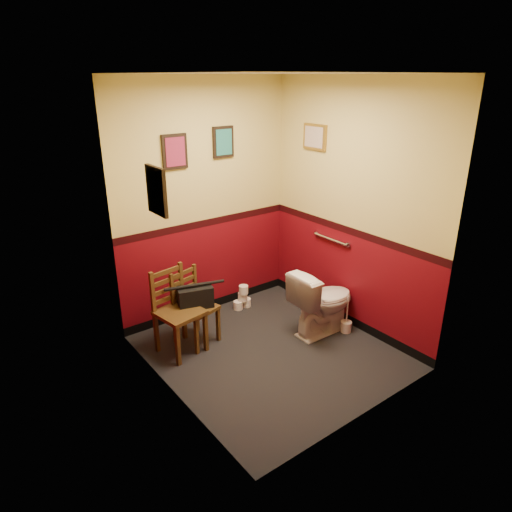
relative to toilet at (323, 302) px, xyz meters
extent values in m
cube|color=black|center=(-0.72, 0.01, -0.37)|extent=(2.20, 2.40, 0.00)
cube|color=silver|center=(-0.72, 0.01, 2.33)|extent=(2.20, 2.40, 0.00)
cube|color=#5F0711|center=(-0.72, 1.21, 0.98)|extent=(2.20, 0.00, 2.70)
cube|color=#5F0711|center=(-0.72, -1.19, 0.98)|extent=(2.20, 0.00, 2.70)
cube|color=#5F0711|center=(-1.82, 0.01, 0.98)|extent=(0.00, 2.40, 2.70)
cube|color=#5F0711|center=(0.38, 0.01, 0.98)|extent=(0.00, 2.40, 2.70)
cylinder|color=silver|center=(0.35, 0.26, 0.58)|extent=(0.03, 0.50, 0.03)
cylinder|color=silver|center=(0.37, 0.01, 0.58)|extent=(0.02, 0.06, 0.06)
cylinder|color=silver|center=(0.37, 0.51, 0.58)|extent=(0.02, 0.06, 0.06)
cube|color=black|center=(-1.07, 1.19, 1.58)|extent=(0.28, 0.03, 0.36)
cube|color=maroon|center=(-1.07, 1.18, 1.58)|extent=(0.22, 0.01, 0.30)
cube|color=black|center=(-0.47, 1.19, 1.63)|extent=(0.26, 0.03, 0.34)
cube|color=#23716E|center=(-0.47, 1.18, 1.63)|extent=(0.20, 0.01, 0.28)
cube|color=black|center=(-1.80, 0.11, 1.48)|extent=(0.03, 0.30, 0.38)
cube|color=tan|center=(-1.79, 0.11, 1.48)|extent=(0.01, 0.24, 0.31)
cube|color=olive|center=(0.36, 0.61, 1.68)|extent=(0.03, 0.34, 0.28)
cube|color=tan|center=(0.35, 0.61, 1.68)|extent=(0.01, 0.28, 0.22)
imported|color=white|center=(0.00, 0.00, 0.00)|extent=(0.77, 0.44, 0.74)
cylinder|color=silver|center=(0.22, -0.17, -0.31)|extent=(0.12, 0.12, 0.12)
cylinder|color=silver|center=(0.22, -0.17, -0.10)|extent=(0.02, 0.02, 0.35)
cube|color=#4B3416|center=(-1.44, 0.60, 0.08)|extent=(0.48, 0.48, 0.04)
cube|color=#4B3416|center=(-1.58, 0.39, -0.15)|extent=(0.05, 0.05, 0.45)
cube|color=#4B3416|center=(-1.64, 0.74, -0.15)|extent=(0.05, 0.05, 0.45)
cube|color=#4B3416|center=(-1.23, 0.45, -0.15)|extent=(0.05, 0.05, 0.45)
cube|color=#4B3416|center=(-1.29, 0.80, -0.15)|extent=(0.05, 0.05, 0.45)
cube|color=#4B3416|center=(-1.64, 0.75, 0.30)|extent=(0.04, 0.04, 0.45)
cube|color=#4B3416|center=(-1.29, 0.81, 0.30)|extent=(0.04, 0.04, 0.45)
cube|color=#4B3416|center=(-1.47, 0.78, 0.17)|extent=(0.34, 0.08, 0.04)
cube|color=#4B3416|center=(-1.47, 0.78, 0.27)|extent=(0.34, 0.08, 0.04)
cube|color=#4B3416|center=(-1.47, 0.78, 0.37)|extent=(0.34, 0.08, 0.04)
cube|color=#4B3416|center=(-1.47, 0.78, 0.47)|extent=(0.34, 0.08, 0.04)
cube|color=#4B3416|center=(-1.22, 0.65, 0.03)|extent=(0.46, 0.46, 0.04)
cube|color=#4B3416|center=(-1.34, 0.46, -0.17)|extent=(0.04, 0.04, 0.40)
cube|color=#4B3416|center=(-1.42, 0.77, -0.17)|extent=(0.04, 0.04, 0.40)
cube|color=#4B3416|center=(-1.02, 0.54, -0.17)|extent=(0.04, 0.04, 0.40)
cube|color=#4B3416|center=(-1.10, 0.85, -0.17)|extent=(0.04, 0.04, 0.40)
cube|color=#4B3416|center=(-1.42, 0.77, 0.24)|extent=(0.04, 0.04, 0.40)
cube|color=#4B3416|center=(-1.10, 0.85, 0.24)|extent=(0.04, 0.04, 0.40)
cube|color=#4B3416|center=(-1.26, 0.81, 0.12)|extent=(0.30, 0.10, 0.04)
cube|color=#4B3416|center=(-1.26, 0.81, 0.21)|extent=(0.30, 0.10, 0.04)
cube|color=#4B3416|center=(-1.26, 0.81, 0.30)|extent=(0.30, 0.10, 0.04)
cube|color=#4B3416|center=(-1.26, 0.81, 0.39)|extent=(0.30, 0.10, 0.04)
cube|color=black|center=(-1.22, 0.65, 0.16)|extent=(0.40, 0.27, 0.23)
cylinder|color=black|center=(-1.22, 0.65, 0.30)|extent=(0.31, 0.12, 0.03)
cylinder|color=silver|center=(-0.44, 0.99, -0.32)|extent=(0.11, 0.11, 0.10)
cylinder|color=silver|center=(-0.32, 0.99, -0.32)|extent=(0.11, 0.11, 0.10)
cylinder|color=silver|center=(-0.38, 0.98, -0.22)|extent=(0.11, 0.11, 0.10)
cylinder|color=silver|center=(-0.38, 0.96, -0.11)|extent=(0.11, 0.11, 0.10)
camera|label=1|loc=(-3.28, -3.12, 2.31)|focal=32.00mm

